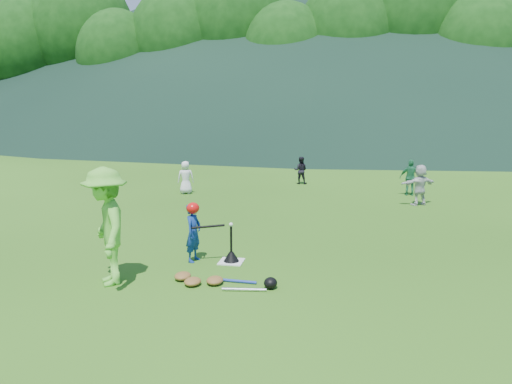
# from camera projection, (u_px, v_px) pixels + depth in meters

# --- Properties ---
(ground) EXTENTS (120.00, 120.00, 0.00)m
(ground) POSITION_uv_depth(u_px,v_px,m) (231.00, 262.00, 9.49)
(ground) COLOR #275212
(ground) RESTS_ON ground
(home_plate) EXTENTS (0.45, 0.45, 0.02)m
(home_plate) POSITION_uv_depth(u_px,v_px,m) (231.00, 262.00, 9.49)
(home_plate) COLOR silver
(home_plate) RESTS_ON ground
(baseball) EXTENTS (0.08, 0.08, 0.08)m
(baseball) POSITION_uv_depth(u_px,v_px,m) (231.00, 224.00, 9.36)
(baseball) COLOR white
(baseball) RESTS_ON batting_tee
(batter_child) EXTENTS (0.34, 0.45, 1.12)m
(batter_child) POSITION_uv_depth(u_px,v_px,m) (193.00, 233.00, 9.46)
(batter_child) COLOR navy
(batter_child) RESTS_ON ground
(adult_coach) EXTENTS (1.32, 1.47, 1.97)m
(adult_coach) POSITION_uv_depth(u_px,v_px,m) (106.00, 226.00, 8.23)
(adult_coach) COLOR #65C73A
(adult_coach) RESTS_ON ground
(fielder_a) EXTENTS (0.60, 0.49, 1.07)m
(fielder_a) POSITION_uv_depth(u_px,v_px,m) (186.00, 177.00, 16.28)
(fielder_a) COLOR silver
(fielder_a) RESTS_ON ground
(fielder_b) EXTENTS (0.49, 0.38, 1.00)m
(fielder_b) POSITION_uv_depth(u_px,v_px,m) (301.00, 170.00, 18.16)
(fielder_b) COLOR black
(fielder_b) RESTS_ON ground
(fielder_c) EXTENTS (0.69, 0.30, 1.16)m
(fielder_c) POSITION_uv_depth(u_px,v_px,m) (411.00, 178.00, 15.95)
(fielder_c) COLOR #227244
(fielder_c) RESTS_ON ground
(fielder_d) EXTENTS (1.14, 0.85, 1.19)m
(fielder_d) POSITION_uv_depth(u_px,v_px,m) (420.00, 185.00, 14.49)
(fielder_d) COLOR silver
(fielder_d) RESTS_ON ground
(batting_tee) EXTENTS (0.30, 0.30, 0.68)m
(batting_tee) POSITION_uv_depth(u_px,v_px,m) (231.00, 256.00, 9.47)
(batting_tee) COLOR black
(batting_tee) RESTS_ON home_plate
(batter_gear) EXTENTS (0.71, 0.29, 0.48)m
(batter_gear) POSITION_uv_depth(u_px,v_px,m) (194.00, 210.00, 9.37)
(batter_gear) COLOR red
(batter_gear) RESTS_ON ground
(equipment_pile) EXTENTS (1.80, 0.56, 0.19)m
(equipment_pile) POSITION_uv_depth(u_px,v_px,m) (215.00, 281.00, 8.34)
(equipment_pile) COLOR olive
(equipment_pile) RESTS_ON ground
(outfield_fence) EXTENTS (70.07, 0.08, 1.33)m
(outfield_fence) POSITION_uv_depth(u_px,v_px,m) (322.00, 132.00, 36.40)
(outfield_fence) COLOR gray
(outfield_fence) RESTS_ON ground
(tree_line) EXTENTS (70.04, 11.40, 14.82)m
(tree_line) POSITION_uv_depth(u_px,v_px,m) (331.00, 35.00, 40.61)
(tree_line) COLOR #382314
(tree_line) RESTS_ON ground
(distant_hills) EXTENTS (155.00, 140.00, 32.00)m
(distant_hills) POSITION_uv_depth(u_px,v_px,m) (298.00, 30.00, 87.14)
(distant_hills) COLOR black
(distant_hills) RESTS_ON ground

